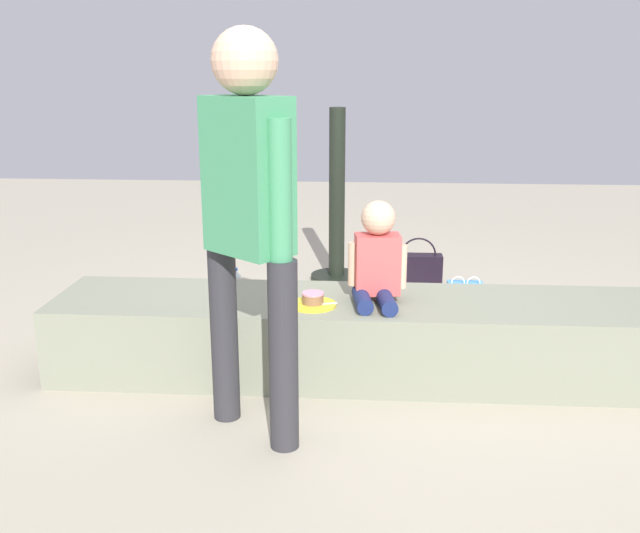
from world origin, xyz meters
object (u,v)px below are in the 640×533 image
Objects in this scene: adult_standing at (249,202)px; handbag_black_leather at (418,271)px; party_cup_red at (285,295)px; water_bottle_near_gift at (528,309)px; water_bottle_far_side at (236,286)px; cake_box_white at (170,312)px; cake_plate at (313,301)px; gift_bag at (465,303)px; child_seated at (377,259)px.

adult_standing is 2.32m from handbag_black_leather.
water_bottle_near_gift is at bearing -10.91° from party_cup_red.
adult_standing is 1.91m from water_bottle_far_side.
party_cup_red is (-0.07, 1.65, -0.92)m from adult_standing.
water_bottle_far_side is at bearing 49.81° from cake_box_white.
handbag_black_leather is (1.19, 0.34, 0.03)m from water_bottle_far_side.
party_cup_red is (-0.27, 1.15, -0.35)m from cake_plate.
gift_bag is at bearing -12.57° from water_bottle_far_side.
gift_bag is 0.81× the size of handbag_black_leather.
child_seated is at bearing -101.95° from handbag_black_leather.
gift_bag is 1.45m from water_bottle_far_side.
cake_box_white is at bearing 150.13° from child_seated.
water_bottle_near_gift is 0.88m from handbag_black_leather.
water_bottle_near_gift is at bearing 3.51° from gift_bag.
cake_plate reaches higher than water_bottle_far_side.
child_seated reaches higher than party_cup_red.
water_bottle_far_side is at bearing 117.00° from cake_plate.
water_bottle_far_side is 0.32m from party_cup_red.
water_bottle_far_side is (-0.89, 1.08, -0.49)m from child_seated.
cake_plate is at bearing -134.46° from gift_bag.
child_seated is 2.16× the size of cake_plate.
water_bottle_far_side is (-1.79, 0.29, 0.01)m from water_bottle_near_gift.
gift_bag is (1.03, 1.35, -0.84)m from adult_standing.
child_seated is at bearing -62.03° from party_cup_red.
handbag_black_leather is (0.30, 1.42, -0.47)m from child_seated.
cake_plate is at bearing -40.31° from cake_box_white.
cake_plate reaches higher than water_bottle_near_gift.
cake_plate reaches higher than party_cup_red.
gift_bag is 0.70m from handbag_black_leather.
adult_standing reaches higher than party_cup_red.
party_cup_red is 0.28× the size of handbag_black_leather.
cake_plate is 1.00× the size of water_bottle_far_side.
handbag_black_leather reaches higher than water_bottle_far_side.
adult_standing reaches higher than water_bottle_near_gift.
cake_box_white is at bearing -149.83° from party_cup_red.
water_bottle_far_side is (-1.41, 0.32, -0.02)m from gift_bag.
party_cup_red is 0.94m from handbag_black_leather.
handbag_black_leather is (0.60, 1.50, -0.27)m from cake_plate.
adult_standing reaches higher than cake_plate.
water_bottle_near_gift is at bearing 44.33° from adult_standing.
gift_bag is at bearing -70.77° from handbag_black_leather.
cake_plate is at bearing 68.02° from adult_standing.
party_cup_red is (-1.10, 0.31, -0.08)m from gift_bag.
child_seated is 2.16× the size of water_bottle_far_side.
water_bottle_far_side reaches higher than party_cup_red.
water_bottle_near_gift is at bearing 35.78° from cake_plate.
cake_plate is 0.67× the size of cake_box_white.
handbag_black_leather is (-0.60, 0.63, 0.04)m from water_bottle_near_gift.
cake_plate is at bearing -76.72° from party_cup_red.
party_cup_red is (0.32, -0.01, -0.05)m from water_bottle_far_side.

